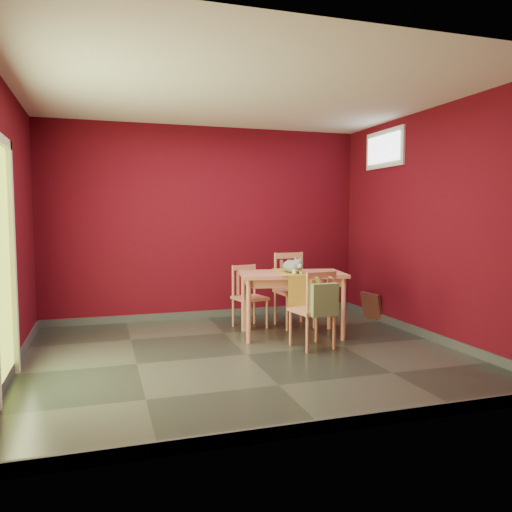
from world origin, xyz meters
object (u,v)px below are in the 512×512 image
object	(u,v)px
tote_bag	(324,300)
chair_far_left	(248,296)
chair_near	(314,308)
picture_frame	(372,306)
cat	(292,264)
dining_table	(292,280)
chair_far_right	(293,289)

from	to	relation	value
tote_bag	chair_far_left	bearing A→B (deg)	106.00
chair_far_left	chair_near	size ratio (longest dim) A/B	0.93
tote_bag	picture_frame	bearing A→B (deg)	44.93
chair_near	cat	distance (m)	0.71
dining_table	picture_frame	world-z (taller)	dining_table
dining_table	chair_far_right	size ratio (longest dim) A/B	1.40
chair_far_right	cat	distance (m)	0.74
chair_far_right	tote_bag	distance (m)	1.36
cat	picture_frame	xyz separation A→B (m)	(1.44, 0.61, -0.70)
dining_table	chair_far_left	size ratio (longest dim) A/B	1.67
cat	picture_frame	world-z (taller)	cat
chair_far_right	cat	xyz separation A→B (m)	(-0.24, -0.58, 0.39)
chair_far_left	picture_frame	world-z (taller)	chair_far_left
chair_near	tote_bag	size ratio (longest dim) A/B	2.08
picture_frame	dining_table	bearing A→B (deg)	-158.78
dining_table	tote_bag	distance (m)	0.83
chair_far_right	picture_frame	xyz separation A→B (m)	(1.20, 0.04, -0.31)
dining_table	chair_near	xyz separation A→B (m)	(0.02, -0.61, -0.24)
chair_near	tote_bag	xyz separation A→B (m)	(0.02, -0.21, 0.13)
chair_far_left	cat	distance (m)	0.89
chair_far_left	tote_bag	size ratio (longest dim) A/B	1.94
chair_far_right	tote_bag	xyz separation A→B (m)	(-0.18, -1.34, 0.08)
dining_table	chair_near	size ratio (longest dim) A/B	1.56
tote_bag	chair_near	bearing A→B (deg)	95.83
cat	tote_bag	bearing A→B (deg)	-95.54
dining_table	picture_frame	size ratio (longest dim) A/B	3.46
chair_far_left	tote_bag	world-z (taller)	tote_bag
chair_far_right	dining_table	bearing A→B (deg)	-113.55
chair_far_right	picture_frame	world-z (taller)	chair_far_right
chair_near	chair_far_left	bearing A→B (deg)	107.66
tote_bag	picture_frame	distance (m)	1.99
dining_table	chair_far_right	xyz separation A→B (m)	(0.23, 0.52, -0.19)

